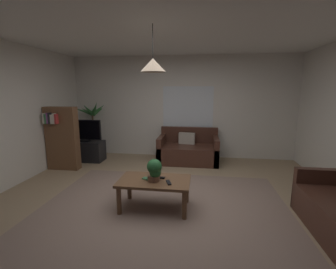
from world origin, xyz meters
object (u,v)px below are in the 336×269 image
object	(u,v)px
coffee_table	(154,184)
bookshelf_corner	(62,138)
remote_on_table_0	(159,178)
potted_palm_corner	(93,129)
tv_stand	(86,151)
couch_under_window	(188,151)
pendant_lamp	(153,65)
potted_plant_on_table	(155,170)
book_on_table_0	(148,179)
tv	(84,130)
remote_on_table_1	(169,183)

from	to	relation	value
coffee_table	bookshelf_corner	xyz separation A→B (m)	(-2.38, 1.47, 0.34)
remote_on_table_0	potted_palm_corner	distance (m)	3.48
coffee_table	tv_stand	xyz separation A→B (m)	(-2.19, 2.14, -0.13)
potted_palm_corner	bookshelf_corner	bearing A→B (deg)	-97.55
couch_under_window	pendant_lamp	bearing A→B (deg)	-98.76
tv_stand	coffee_table	bearing A→B (deg)	-44.28
coffee_table	potted_plant_on_table	bearing A→B (deg)	-73.57
couch_under_window	potted_palm_corner	distance (m)	2.64
coffee_table	remote_on_table_0	world-z (taller)	remote_on_table_0
book_on_table_0	potted_plant_on_table	size ratio (longest dim) A/B	0.46
tv_stand	tv	world-z (taller)	tv
tv_stand	potted_palm_corner	distance (m)	0.71
coffee_table	potted_plant_on_table	distance (m)	0.25
potted_plant_on_table	tv	world-z (taller)	tv
couch_under_window	book_on_table_0	world-z (taller)	couch_under_window
book_on_table_0	remote_on_table_1	size ratio (longest dim) A/B	0.95
couch_under_window	tv_stand	xyz separation A→B (m)	(-2.56, -0.26, -0.02)
couch_under_window	remote_on_table_1	distance (m)	2.51
couch_under_window	coffee_table	distance (m)	2.43
remote_on_table_0	pendant_lamp	xyz separation A→B (m)	(-0.07, -0.07, 1.63)
tv	bookshelf_corner	xyz separation A→B (m)	(-0.19, -0.65, -0.06)
coffee_table	bookshelf_corner	bearing A→B (deg)	148.26
couch_under_window	tv_stand	world-z (taller)	couch_under_window
tv_stand	pendant_lamp	distance (m)	3.58
book_on_table_0	tv	distance (m)	2.99
couch_under_window	book_on_table_0	bearing A→B (deg)	-101.10
book_on_table_0	potted_palm_corner	size ratio (longest dim) A/B	0.10
potted_plant_on_table	bookshelf_corner	bearing A→B (deg)	147.56
coffee_table	bookshelf_corner	size ratio (longest dim) A/B	0.76
book_on_table_0	remote_on_table_1	distance (m)	0.34
potted_palm_corner	tv_stand	bearing A→B (deg)	-87.33
remote_on_table_1	bookshelf_corner	world-z (taller)	bookshelf_corner
tv	book_on_table_0	bearing A→B (deg)	-45.35
tv	potted_palm_corner	bearing A→B (deg)	92.57
couch_under_window	tv	size ratio (longest dim) A/B	1.66
potted_plant_on_table	tv_stand	size ratio (longest dim) A/B	0.37
remote_on_table_0	tv	distance (m)	3.06
bookshelf_corner	remote_on_table_1	bearing A→B (deg)	-31.11
bookshelf_corner	potted_palm_corner	bearing A→B (deg)	82.45
coffee_table	tv	distance (m)	3.07
remote_on_table_0	tv_stand	bearing A→B (deg)	-127.91
coffee_table	remote_on_table_0	xyz separation A→B (m)	(0.07, 0.07, 0.08)
potted_palm_corner	bookshelf_corner	size ratio (longest dim) A/B	1.07
book_on_table_0	potted_plant_on_table	world-z (taller)	potted_plant_on_table
remote_on_table_1	tv_stand	bearing A→B (deg)	-62.57
couch_under_window	book_on_table_0	size ratio (longest dim) A/B	9.50
remote_on_table_0	pendant_lamp	bearing A→B (deg)	-38.57
remote_on_table_0	bookshelf_corner	world-z (taller)	bookshelf_corner
book_on_table_0	pendant_lamp	world-z (taller)	pendant_lamp
potted_palm_corner	pendant_lamp	xyz separation A→B (m)	(2.22, -2.68, 1.38)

